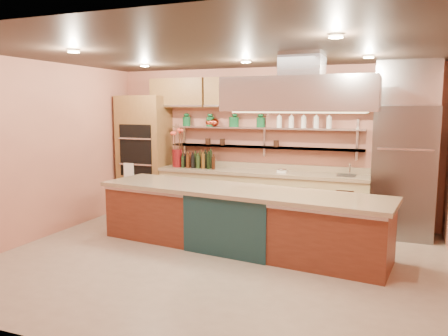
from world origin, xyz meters
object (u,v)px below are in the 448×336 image
at_px(island, 238,219).
at_px(green_canister, 233,122).
at_px(kitchen_scale, 282,170).
at_px(copper_kettle, 214,122).
at_px(flower_vase, 177,158).
at_px(refrigerator, 403,172).

xyz_separation_m(island, green_canister, (-0.73, 1.78, 1.36)).
distance_m(island, kitchen_scale, 1.67).
bearing_deg(island, copper_kettle, 128.86).
distance_m(flower_vase, copper_kettle, 1.00).
distance_m(refrigerator, island, 2.80).
height_order(copper_kettle, green_canister, green_canister).
relative_size(flower_vase, copper_kettle, 1.79).
height_order(refrigerator, copper_kettle, refrigerator).
bearing_deg(green_canister, flower_vase, -168.34).
bearing_deg(refrigerator, kitchen_scale, 179.71).
height_order(refrigerator, green_canister, refrigerator).
bearing_deg(kitchen_scale, island, -115.32).
bearing_deg(kitchen_scale, green_canister, 152.22).
distance_m(flower_vase, green_canister, 1.30).
relative_size(kitchen_scale, copper_kettle, 0.83).
height_order(flower_vase, green_canister, green_canister).
relative_size(refrigerator, island, 0.49).
distance_m(island, copper_kettle, 2.49).
bearing_deg(green_canister, copper_kettle, 180.00).
xyz_separation_m(island, kitchen_scale, (0.27, 1.56, 0.53)).
height_order(island, flower_vase, flower_vase).
bearing_deg(island, kitchen_scale, 86.86).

